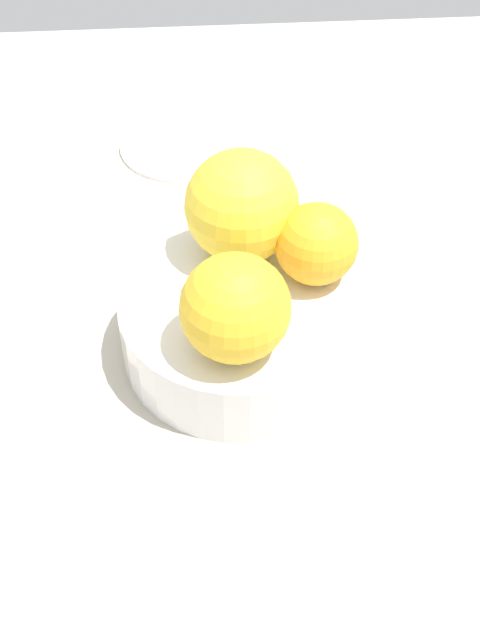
% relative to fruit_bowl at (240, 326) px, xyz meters
% --- Properties ---
extents(ground_plane, '(1.10, 1.10, 0.02)m').
position_rel_fruit_bowl_xyz_m(ground_plane, '(0.00, 0.00, -0.04)').
color(ground_plane, '#BCB29E').
extents(fruit_bowl, '(0.18, 0.18, 0.05)m').
position_rel_fruit_bowl_xyz_m(fruit_bowl, '(0.00, 0.00, 0.00)').
color(fruit_bowl, white).
rests_on(fruit_bowl, ground_plane).
extents(orange_in_bowl_0, '(0.07, 0.07, 0.07)m').
position_rel_fruit_bowl_xyz_m(orange_in_bowl_0, '(0.01, 0.05, 0.07)').
color(orange_in_bowl_0, yellow).
rests_on(orange_in_bowl_0, fruit_bowl).
extents(orange_in_bowl_1, '(0.09, 0.09, 0.09)m').
position_rel_fruit_bowl_xyz_m(orange_in_bowl_1, '(-0.01, -0.05, 0.07)').
color(orange_in_bowl_1, yellow).
rests_on(orange_in_bowl_1, fruit_bowl).
extents(orange_in_bowl_2, '(0.06, 0.06, 0.06)m').
position_rel_fruit_bowl_xyz_m(orange_in_bowl_2, '(-0.06, -0.02, 0.06)').
color(orange_in_bowl_2, '#F9A823').
rests_on(orange_in_bowl_2, fruit_bowl).
extents(side_plate, '(0.13, 0.13, 0.01)m').
position_rel_fruit_bowl_xyz_m(side_plate, '(0.04, -0.28, -0.02)').
color(side_plate, white).
rests_on(side_plate, ground_plane).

